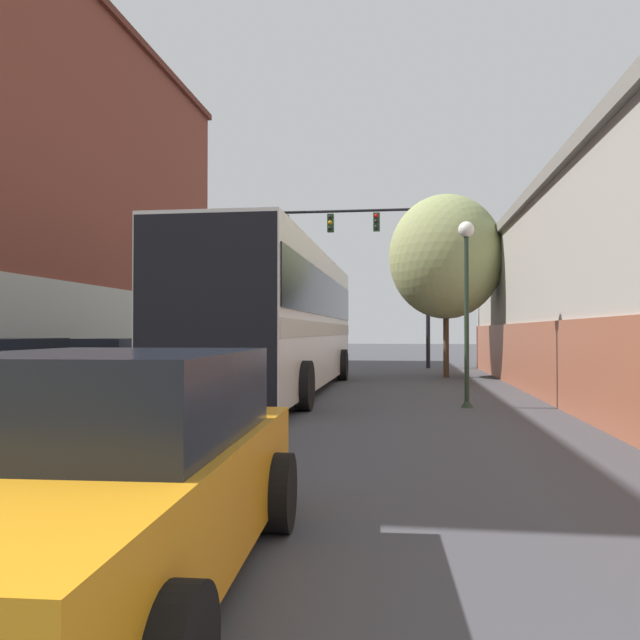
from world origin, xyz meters
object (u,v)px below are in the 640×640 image
at_px(hatchback_foreground, 98,478).
at_px(parked_car_left_far, 248,350).
at_px(bus, 280,315).
at_px(street_lamp, 466,295).
at_px(street_tree_near, 446,257).
at_px(parked_car_left_mid, 116,362).
at_px(traffic_signal_gantry, 374,246).
at_px(parked_car_left_near, 6,373).

bearing_deg(hatchback_foreground, parked_car_left_far, 10.05).
relative_size(bus, street_lamp, 3.26).
bearing_deg(parked_car_left_far, bus, -160.89).
bearing_deg(hatchback_foreground, street_tree_near, -12.62).
relative_size(parked_car_left_mid, traffic_signal_gantry, 0.60).
bearing_deg(street_lamp, street_tree_near, 89.07).
xyz_separation_m(parked_car_left_mid, traffic_signal_gantry, (7.34, 9.42, 4.66)).
distance_m(bus, parked_car_left_near, 6.60).
bearing_deg(parked_car_left_far, street_lamp, -151.57).
height_order(parked_car_left_far, street_tree_near, street_tree_near).
height_order(parked_car_left_mid, street_tree_near, street_tree_near).
bearing_deg(parked_car_left_near, traffic_signal_gantry, -20.14).
xyz_separation_m(hatchback_foreground, parked_car_left_far, (-6.46, 29.05, -0.08)).
xyz_separation_m(bus, traffic_signal_gantry, (1.93, 11.17, 3.30)).
distance_m(parked_car_left_near, parked_car_left_mid, 5.57).
height_order(hatchback_foreground, street_tree_near, street_tree_near).
height_order(bus, traffic_signal_gantry, traffic_signal_gantry).
xyz_separation_m(parked_car_left_far, street_tree_near, (9.74, -10.71, 3.57)).
distance_m(parked_car_left_far, traffic_signal_gantry, 9.95).
height_order(hatchback_foreground, traffic_signal_gantry, traffic_signal_gantry).
distance_m(bus, hatchback_foreground, 12.73).
bearing_deg(bus, parked_car_left_near, 126.20).
height_order(bus, street_tree_near, street_tree_near).
bearing_deg(traffic_signal_gantry, bus, -99.80).
xyz_separation_m(parked_car_left_near, traffic_signal_gantry, (7.14, 14.99, 4.63)).
bearing_deg(street_lamp, parked_car_left_far, 116.35).
distance_m(bus, parked_car_left_mid, 5.85).
bearing_deg(bus, traffic_signal_gantry, -9.88).
distance_m(street_lamp, street_tree_near, 8.85).
xyz_separation_m(traffic_signal_gantry, street_tree_near, (2.76, -5.41, -1.14)).
height_order(bus, street_lamp, street_lamp).
height_order(hatchback_foreground, street_lamp, street_lamp).
distance_m(parked_car_left_mid, street_tree_near, 11.43).
xyz_separation_m(bus, parked_car_left_mid, (-5.41, 1.74, -1.36)).
bearing_deg(parked_car_left_far, parked_car_left_mid, -179.36).
distance_m(parked_car_left_near, traffic_signal_gantry, 17.24).
xyz_separation_m(parked_car_left_near, parked_car_left_far, (0.17, 20.30, -0.08)).
bearing_deg(street_tree_near, hatchback_foreground, -100.14).
bearing_deg(traffic_signal_gantry, street_lamp, -79.44).
distance_m(parked_car_left_far, street_lamp, 21.68).
height_order(parked_car_left_far, street_lamp, street_lamp).
xyz_separation_m(bus, street_tree_near, (4.69, 5.76, 2.16)).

